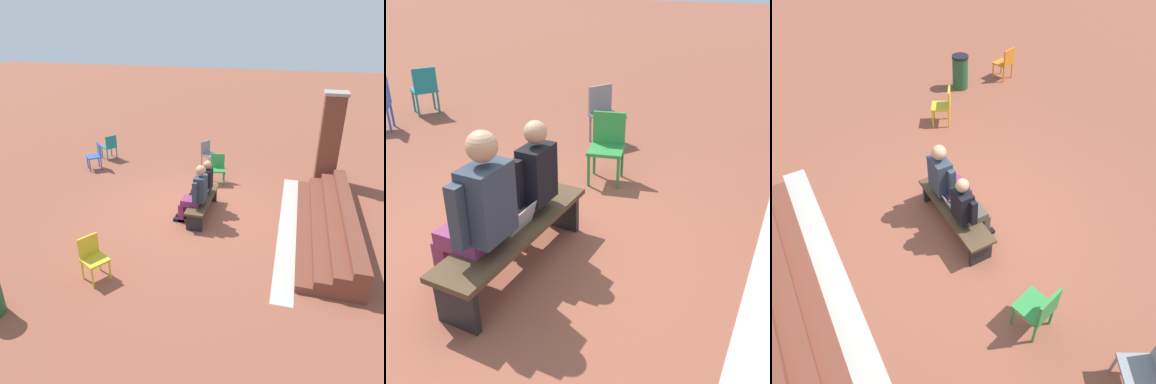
{
  "view_description": "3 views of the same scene",
  "coord_description": "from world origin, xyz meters",
  "views": [
    {
      "loc": [
        8.09,
        2.04,
        4.4
      ],
      "look_at": [
        0.28,
        -0.1,
        0.65
      ],
      "focal_mm": 35.0,
      "sensor_mm": 36.0,
      "label": 1
    },
    {
      "loc": [
        2.81,
        2.1,
        2.47
      ],
      "look_at": [
        -0.38,
        0.47,
        0.62
      ],
      "focal_mm": 42.0,
      "sensor_mm": 36.0,
      "label": 2
    },
    {
      "loc": [
        -3.58,
        2.1,
        4.72
      ],
      "look_at": [
        0.02,
        0.03,
        0.85
      ],
      "focal_mm": 35.0,
      "sensor_mm": 36.0,
      "label": 3
    }
  ],
  "objects": [
    {
      "name": "bench",
      "position": [
        0.13,
        0.13,
        0.35
      ],
      "size": [
        1.8,
        0.44,
        0.45
      ],
      "color": "#4C3823",
      "rests_on": "ground"
    },
    {
      "name": "plastic_chair_far_left",
      "position": [
        3.06,
        -1.22,
        0.48
      ],
      "size": [
        0.58,
        0.58,
        0.84
      ],
      "color": "gold",
      "rests_on": "ground"
    },
    {
      "name": "plastic_chair_mid_courtyard",
      "position": [
        -2.02,
        -3.9,
        0.48
      ],
      "size": [
        0.59,
        0.59,
        0.84
      ],
      "color": "#2D56B7",
      "rests_on": "ground"
    },
    {
      "name": "plastic_chair_by_pillar",
      "position": [
        -3.15,
        -0.5,
        0.48
      ],
      "size": [
        0.58,
        0.58,
        0.84
      ],
      "color": "gray",
      "rests_on": "ground"
    },
    {
      "name": "laptop",
      "position": [
        0.14,
        0.14,
        0.5
      ],
      "size": [
        0.32,
        0.29,
        0.21
      ],
      "color": "#9EA0A5",
      "rests_on": "bench"
    },
    {
      "name": "person_adult",
      "position": [
        0.52,
        0.06,
        0.76
      ],
      "size": [
        0.6,
        0.76,
        1.44
      ],
      "color": "#7F2D5B",
      "rests_on": "ground"
    },
    {
      "name": "brick_pillar_left_of_steps",
      "position": [
        -2.83,
        3.11,
        1.32
      ],
      "size": [
        0.64,
        0.64,
        2.63
      ],
      "color": "brown",
      "rests_on": "ground"
    },
    {
      "name": "plastic_chair_near_bench_right",
      "position": [
        -1.96,
        0.07,
        0.48
      ],
      "size": [
        0.51,
        0.51,
        0.84
      ],
      "color": "#2D893D",
      "rests_on": "ground"
    },
    {
      "name": "ground_plane",
      "position": [
        0.0,
        0.0,
        0.0
      ],
      "size": [
        60.0,
        60.0,
        0.0
      ],
      "primitive_type": "plane",
      "color": "brown"
    },
    {
      "name": "plastic_chair_far_right",
      "position": [
        -2.98,
        -3.89,
        0.48
      ],
      "size": [
        0.58,
        0.58,
        0.84
      ],
      "color": "teal",
      "rests_on": "ground"
    },
    {
      "name": "concrete_strip",
      "position": [
        0.13,
        2.2,
        0.0
      ],
      "size": [
        5.65,
        0.4,
        0.01
      ],
      "primitive_type": "cube",
      "color": "#B7B2A8",
      "rests_on": "ground"
    },
    {
      "name": "brick_steps",
      "position": [
        0.13,
        3.15,
        0.23
      ],
      "size": [
        4.85,
        1.2,
        0.6
      ],
      "color": "brown",
      "rests_on": "ground"
    },
    {
      "name": "person_student",
      "position": [
        -0.19,
        0.07,
        0.7
      ],
      "size": [
        0.52,
        0.65,
        1.3
      ],
      "color": "#4C473D",
      "rests_on": "ground"
    }
  ]
}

